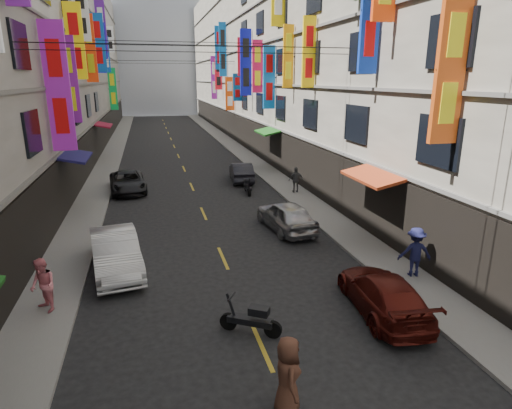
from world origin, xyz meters
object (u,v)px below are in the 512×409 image
car_right_near (383,294)px  pedestrian_rfar (296,180)px  car_left_mid (115,252)px  pedestrian_crossing (288,377)px  scooter_far_right (247,187)px  scooter_crossing (251,319)px  pedestrian_lfar (43,286)px  car_right_mid (286,216)px  car_right_far (241,172)px  pedestrian_rnear (415,252)px  car_left_far (128,182)px

car_right_near → pedestrian_rfar: bearing=-92.6°
car_left_mid → car_right_near: bearing=-40.4°
car_right_near → pedestrian_rfar: (2.02, 13.75, 0.28)m
pedestrian_rfar → pedestrian_crossing: bearing=74.8°
scooter_far_right → pedestrian_crossing: pedestrian_crossing is taller
scooter_crossing → pedestrian_rfar: pedestrian_rfar is taller
pedestrian_lfar → scooter_far_right: bearing=107.6°
scooter_far_right → pedestrian_rfar: 3.01m
scooter_crossing → car_right_mid: (3.55, 7.88, 0.26)m
car_left_mid → pedestrian_rfar: pedestrian_rfar is taller
scooter_far_right → car_left_mid: car_left_mid is taller
car_right_near → car_right_far: car_right_far is taller
pedestrian_crossing → pedestrian_rnear: bearing=-45.4°
car_left_far → scooter_far_right: bearing=-22.7°
pedestrian_rnear → car_left_mid: bearing=-1.9°
pedestrian_rfar → pedestrian_crossing: pedestrian_crossing is taller
car_left_far → car_right_far: (7.51, 1.09, 0.03)m
scooter_crossing → pedestrian_crossing: pedestrian_crossing is taller
car_left_mid → car_left_far: car_left_mid is taller
pedestrian_crossing → scooter_far_right: bearing=-4.1°
pedestrian_rnear → car_right_far: bearing=-65.1°
scooter_far_right → pedestrian_crossing: size_ratio=1.00×
car_right_mid → pedestrian_crossing: bearing=65.5°
scooter_crossing → pedestrian_rfar: bearing=8.2°
scooter_far_right → pedestrian_crossing: bearing=82.8°
scooter_far_right → pedestrian_rfar: bearing=166.1°
car_left_far → pedestrian_rnear: (10.25, -15.08, 0.38)m
car_right_far → scooter_crossing: bearing=84.6°
car_right_far → pedestrian_crossing: 21.47m
pedestrian_lfar → car_left_mid: bearing=108.7°
scooter_far_right → pedestrian_rnear: pedestrian_rnear is taller
car_right_near → pedestrian_crossing: pedestrian_crossing is taller
pedestrian_crossing → car_left_far: bearing=17.3°
car_right_mid → pedestrian_rfar: size_ratio=2.67×
scooter_crossing → pedestrian_rnear: 6.69m
pedestrian_lfar → pedestrian_rfar: (11.89, 11.43, -0.06)m
car_right_near → pedestrian_rfar: 13.90m
scooter_far_right → pedestrian_rnear: 13.20m
car_right_near → pedestrian_crossing: bearing=43.9°
pedestrian_rnear → pedestrian_rfar: (-0.23, 11.96, -0.11)m
car_left_mid → pedestrian_crossing: (3.92, -8.18, 0.15)m
car_left_mid → pedestrian_crossing: pedestrian_crossing is taller
car_right_mid → car_left_far: bearing=-57.7°
pedestrian_lfar → pedestrian_crossing: pedestrian_crossing is taller
car_right_far → pedestrian_lfar: 18.24m
car_right_near → pedestrian_rnear: (2.25, 1.80, 0.39)m
car_right_far → pedestrian_crossing: pedestrian_crossing is taller
scooter_crossing → car_left_far: (-3.88, 17.04, 0.19)m
scooter_crossing → car_left_far: size_ratio=0.35×
car_left_far → car_right_far: car_right_far is taller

